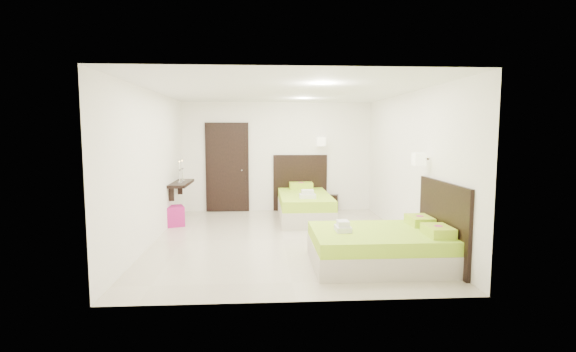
{
  "coord_description": "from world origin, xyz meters",
  "views": [
    {
      "loc": [
        -0.37,
        -7.24,
        1.9
      ],
      "look_at": [
        0.1,
        0.3,
        1.1
      ],
      "focal_mm": 26.0,
      "sensor_mm": 36.0,
      "label": 1
    }
  ],
  "objects": [
    {
      "name": "nightstand",
      "position": [
        1.28,
        2.8,
        0.19
      ],
      "size": [
        0.53,
        0.5,
        0.38
      ],
      "primitive_type": "cube",
      "rotation": [
        0.0,
        0.0,
        -0.32
      ],
      "color": "black",
      "rests_on": "ground"
    },
    {
      "name": "console_shelf",
      "position": [
        -2.08,
        1.6,
        0.82
      ],
      "size": [
        0.35,
        1.2,
        0.78
      ],
      "color": "black",
      "rests_on": "ground"
    },
    {
      "name": "bed_double",
      "position": [
        1.38,
        -1.5,
        0.28
      ],
      "size": [
        1.91,
        1.62,
        1.58
      ],
      "color": "beige",
      "rests_on": "ground"
    },
    {
      "name": "bed_single",
      "position": [
        0.55,
        1.75,
        0.32
      ],
      "size": [
        1.3,
        2.16,
        1.78
      ],
      "color": "beige",
      "rests_on": "ground"
    },
    {
      "name": "door",
      "position": [
        -1.2,
        2.7,
        1.05
      ],
      "size": [
        1.02,
        0.15,
        2.14
      ],
      "color": "black",
      "rests_on": "ground"
    },
    {
      "name": "floor",
      "position": [
        0.0,
        0.0,
        0.0
      ],
      "size": [
        5.5,
        5.5,
        0.0
      ],
      "primitive_type": "plane",
      "color": "beige",
      "rests_on": "ground"
    },
    {
      "name": "ottoman",
      "position": [
        -2.18,
        1.21,
        0.2
      ],
      "size": [
        0.52,
        0.52,
        0.4
      ],
      "primitive_type": "cube",
      "rotation": [
        0.0,
        0.0,
        0.35
      ],
      "color": "#A01563",
      "rests_on": "ground"
    }
  ]
}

